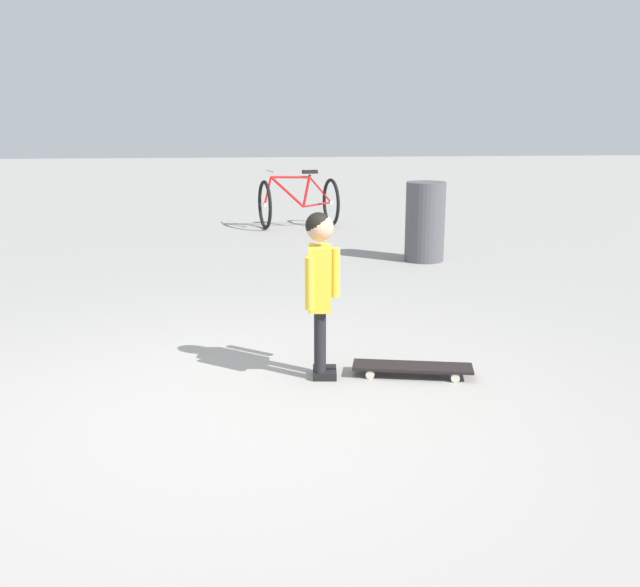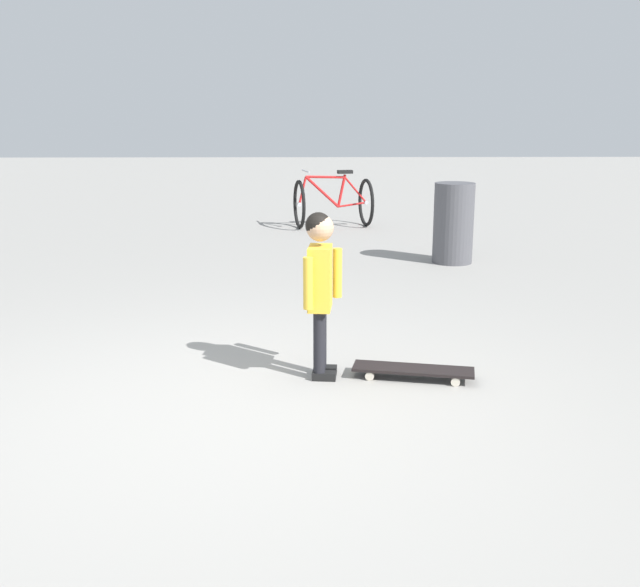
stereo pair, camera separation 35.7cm
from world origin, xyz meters
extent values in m
plane|color=gray|center=(0.00, 0.00, 0.00)|extent=(50.00, 50.00, 0.00)
cylinder|color=black|center=(-0.56, -0.65, 0.24)|extent=(0.08, 0.08, 0.42)
cube|color=black|center=(-0.59, -0.65, 0.03)|extent=(0.16, 0.09, 0.05)
cylinder|color=black|center=(-0.55, -0.54, 0.24)|extent=(0.08, 0.08, 0.42)
cube|color=black|center=(-0.58, -0.54, 0.03)|extent=(0.16, 0.09, 0.05)
cube|color=gold|center=(-0.55, -0.60, 0.65)|extent=(0.16, 0.25, 0.40)
cylinder|color=gold|center=(-0.67, -0.74, 0.65)|extent=(0.06, 0.06, 0.32)
cylinder|color=gold|center=(-0.48, -0.45, 0.65)|extent=(0.06, 0.06, 0.32)
sphere|color=tan|center=(-0.55, -0.60, 0.96)|extent=(0.17, 0.17, 0.17)
sphere|color=black|center=(-0.54, -0.60, 0.98)|extent=(0.16, 0.16, 0.16)
cube|color=black|center=(-1.14, -0.54, 0.07)|extent=(0.79, 0.35, 0.02)
cube|color=#B7B7BC|center=(-1.41, -0.49, 0.05)|extent=(0.05, 0.11, 0.02)
cube|color=#B7B7BC|center=(-0.88, -0.60, 0.05)|extent=(0.05, 0.11, 0.02)
cylinder|color=beige|center=(-1.42, -0.56, 0.03)|extent=(0.06, 0.04, 0.06)
cylinder|color=beige|center=(-1.39, -0.41, 0.03)|extent=(0.06, 0.04, 0.06)
cylinder|color=beige|center=(-0.90, -0.67, 0.03)|extent=(0.06, 0.04, 0.06)
cylinder|color=beige|center=(-0.87, -0.52, 0.03)|extent=(0.06, 0.04, 0.06)
torus|color=black|center=(-0.37, -6.82, 0.36)|extent=(0.20, 0.70, 0.71)
torus|color=black|center=(-1.37, -7.04, 0.36)|extent=(0.20, 0.70, 0.71)
cylinder|color=#B7B7BC|center=(-0.37, -6.82, 0.36)|extent=(0.07, 0.07, 0.06)
cylinder|color=#B7B7BC|center=(-1.37, -7.04, 0.36)|extent=(0.07, 0.07, 0.06)
cylinder|color=red|center=(-0.71, -6.90, 0.53)|extent=(0.51, 0.15, 0.48)
cylinder|color=red|center=(-0.76, -6.91, 0.75)|extent=(0.59, 0.16, 0.06)
cylinder|color=red|center=(-1.00, -6.96, 0.54)|extent=(0.14, 0.07, 0.48)
cylinder|color=red|center=(-1.16, -6.99, 0.33)|extent=(0.43, 0.12, 0.08)
cylinder|color=red|center=(-1.21, -7.00, 0.55)|extent=(0.35, 0.10, 0.40)
cylinder|color=red|center=(-0.42, -6.83, 0.56)|extent=(0.13, 0.06, 0.41)
cube|color=black|center=(-1.04, -6.97, 0.82)|extent=(0.24, 0.14, 0.05)
cylinder|color=#B7B7BC|center=(-0.47, -6.84, 0.84)|extent=(0.12, 0.45, 0.02)
cylinder|color=#4C4C51|center=(-2.13, -4.27, 0.45)|extent=(0.45, 0.45, 0.90)
camera|label=1|loc=(-0.11, 3.79, 1.64)|focal=40.77mm
camera|label=2|loc=(-0.47, 3.81, 1.64)|focal=40.77mm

